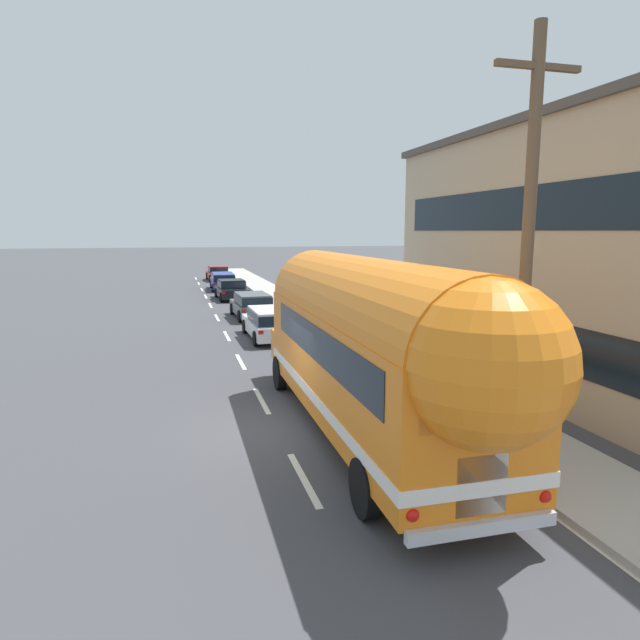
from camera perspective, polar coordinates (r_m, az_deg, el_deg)
ground_plane at (r=13.36m, az=-4.51°, el=-11.30°), size 300.00×300.00×0.00m
lane_markings at (r=26.04m, az=-4.10°, el=-1.11°), size 3.84×80.00×0.01m
sidewalk_slab at (r=23.89m, az=2.72°, el=-1.87°), size 2.47×90.00×0.15m
roadside_building at (r=19.26m, az=29.76°, el=5.79°), size 8.66×15.44×7.84m
utility_pole at (r=11.45m, az=20.83°, el=7.35°), size 1.80×0.24×8.50m
painted_bus at (r=11.82m, az=5.56°, el=-2.42°), size 2.66×12.20×4.12m
car_lead at (r=23.89m, az=-5.20°, el=-0.17°), size 1.98×4.47×1.37m
car_second at (r=29.80m, az=-7.11°, el=1.67°), size 2.01×4.30×1.37m
car_third at (r=38.34m, az=-9.22°, el=3.23°), size 2.08×4.38×1.37m
car_fourth at (r=44.54m, az=-10.10°, el=4.13°), size 2.02×4.86×1.37m
car_fifth at (r=53.37m, az=-10.61°, el=4.88°), size 2.07×4.60×1.37m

